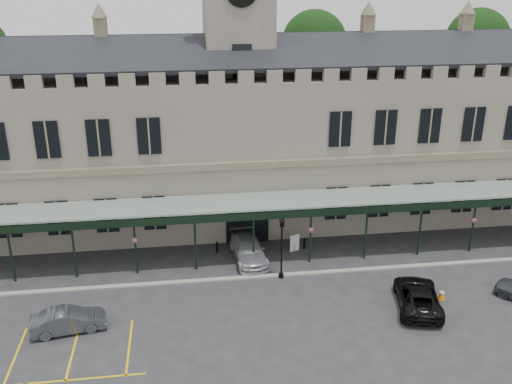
{
  "coord_description": "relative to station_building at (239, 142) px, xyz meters",
  "views": [
    {
      "loc": [
        -4.58,
        -27.77,
        19.4
      ],
      "look_at": [
        0.0,
        6.0,
        6.0
      ],
      "focal_mm": 40.0,
      "sensor_mm": 36.0,
      "label": 1
    }
  ],
  "objects": [
    {
      "name": "ground",
      "position": [
        0.0,
        -15.91,
        -6.47
      ],
      "size": [
        140.0,
        140.0,
        0.0
      ],
      "primitive_type": "plane",
      "color": "#28282B"
    },
    {
      "name": "station_building",
      "position": [
        0.0,
        0.0,
        0.0
      ],
      "size": [
        60.0,
        10.36,
        17.3
      ],
      "color": "slate",
      "rests_on": "ground"
    },
    {
      "name": "clock_tower",
      "position": [
        0.0,
        0.09,
        6.64
      ],
      "size": [
        5.6,
        5.6,
        24.8
      ],
      "color": "slate",
      "rests_on": "ground"
    },
    {
      "name": "canopy",
      "position": [
        0.0,
        -8.45,
        -4.06
      ],
      "size": [
        50.0,
        4.1,
        4.3
      ],
      "color": "#8C9E93",
      "rests_on": "ground"
    },
    {
      "name": "kerb",
      "position": [
        0.0,
        -10.41,
        -6.41
      ],
      "size": [
        60.0,
        0.4,
        0.12
      ],
      "primitive_type": "cube",
      "color": "gray",
      "rests_on": "ground"
    },
    {
      "name": "parking_markings",
      "position": [
        -14.0,
        -17.41,
        -6.47
      ],
      "size": [
        16.0,
        6.0,
        0.01
      ],
      "primitive_type": null,
      "color": "gold",
      "rests_on": "ground"
    },
    {
      "name": "tree_behind_mid",
      "position": [
        8.0,
        9.09,
        6.35
      ],
      "size": [
        6.0,
        6.0,
        16.0
      ],
      "color": "#332314",
      "rests_on": "ground"
    },
    {
      "name": "tree_behind_right",
      "position": [
        24.0,
        9.09,
        6.35
      ],
      "size": [
        6.0,
        6.0,
        16.0
      ],
      "color": "#332314",
      "rests_on": "ground"
    },
    {
      "name": "lamp_post_mid",
      "position": [
        1.61,
        -10.62,
        -3.82
      ],
      "size": [
        0.42,
        0.42,
        4.46
      ],
      "color": "black",
      "rests_on": "ground"
    },
    {
      "name": "traffic_cone",
      "position": [
        11.15,
        -14.61,
        -6.12
      ],
      "size": [
        0.45,
        0.45,
        0.72
      ],
      "rotation": [
        0.0,
        0.0,
        0.22
      ],
      "color": "orange",
      "rests_on": "ground"
    },
    {
      "name": "sign_board",
      "position": [
        3.27,
        -6.91,
        -5.84
      ],
      "size": [
        0.73,
        0.28,
        1.28
      ],
      "rotation": [
        0.0,
        0.0,
        0.3
      ],
      "color": "black",
      "rests_on": "ground"
    },
    {
      "name": "bollard_left",
      "position": [
        -2.4,
        -6.44,
        -6.04
      ],
      "size": [
        0.15,
        0.15,
        0.85
      ],
      "primitive_type": "cylinder",
      "color": "black",
      "rests_on": "ground"
    },
    {
      "name": "bollard_right",
      "position": [
        4.05,
        -6.67,
        -6.04
      ],
      "size": [
        0.15,
        0.15,
        0.85
      ],
      "primitive_type": "cylinder",
      "color": "black",
      "rests_on": "ground"
    },
    {
      "name": "car_left_b",
      "position": [
        -11.5,
        -14.95,
        -5.78
      ],
      "size": [
        4.36,
        2.14,
        1.38
      ],
      "primitive_type": "imported",
      "rotation": [
        0.0,
        0.0,
        1.74
      ],
      "color": "#3B3E44",
      "rests_on": "ground"
    },
    {
      "name": "car_taxi",
      "position": [
        -0.27,
        -7.75,
        -5.71
      ],
      "size": [
        2.54,
        5.35,
        1.51
      ],
      "primitive_type": "imported",
      "rotation": [
        0.0,
        0.0,
        0.08
      ],
      "color": "#A4A7AC",
      "rests_on": "ground"
    },
    {
      "name": "car_van",
      "position": [
        9.27,
        -15.22,
        -5.73
      ],
      "size": [
        3.63,
        5.72,
        1.47
      ],
      "primitive_type": "imported",
      "rotation": [
        0.0,
        0.0,
        2.9
      ],
      "color": "black",
      "rests_on": "ground"
    }
  ]
}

